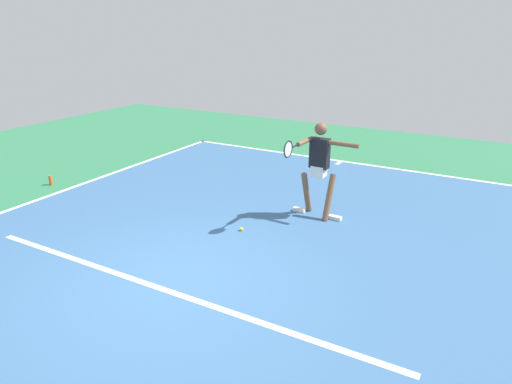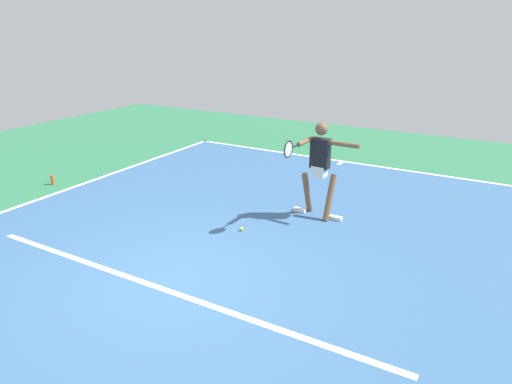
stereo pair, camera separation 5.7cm
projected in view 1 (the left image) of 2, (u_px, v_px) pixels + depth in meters
The scene contains 8 objects.
ground_plane at pixel (175, 281), 6.49m from camera, with size 22.53×22.53×0.00m, color #2D754C.
court_surface at pixel (175, 280), 6.49m from camera, with size 9.04×13.92×0.00m, color #38608E.
court_line_baseline_near at pixel (341, 161), 12.15m from camera, with size 9.04×0.10×0.01m, color white.
court_line_service at pixel (163, 289), 6.28m from camera, with size 6.78×0.10×0.01m, color white.
court_line_centre_mark at pixel (339, 163), 11.98m from camera, with size 0.10×0.30×0.01m, color white.
tennis_player at pixel (319, 164), 8.32m from camera, with size 1.21×1.25×1.79m.
tennis_ball_by_baseline at pixel (241, 229), 8.04m from camera, with size 0.07×0.07×0.07m, color #CCE033.
water_bottle at pixel (51, 180), 10.31m from camera, with size 0.07×0.07×0.22m, color #D84C1E.
Camera 1 is at (-3.78, 4.38, 3.40)m, focal length 32.37 mm.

